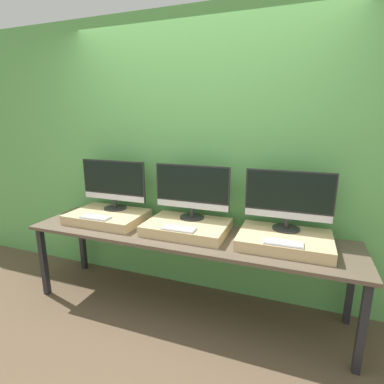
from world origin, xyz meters
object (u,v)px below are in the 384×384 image
monitor_right (288,198)px  keyboard_left (95,217)px  monitor_left (114,183)px  keyboard_right (283,243)px  monitor_center (192,190)px  keyboard_center (179,229)px

monitor_right → keyboard_left: bearing=-169.3°
monitor_left → keyboard_right: size_ratio=2.46×
monitor_center → monitor_right: bearing=0.0°
keyboard_left → keyboard_right: (1.63, 0.00, 0.00)m
keyboard_center → keyboard_right: bearing=0.0°
keyboard_left → keyboard_right: bearing=0.0°
keyboard_right → keyboard_left: bearing=180.0°
monitor_right → keyboard_center: bearing=-159.3°
keyboard_center → monitor_right: bearing=20.7°
keyboard_center → monitor_center: bearing=90.0°
keyboard_left → monitor_right: monitor_right is taller
keyboard_center → keyboard_right: (0.81, 0.00, 0.00)m
monitor_right → keyboard_right: bearing=-90.0°
keyboard_left → monitor_right: bearing=10.7°
keyboard_center → keyboard_right: size_ratio=1.00×
keyboard_left → monitor_center: 0.91m
monitor_left → keyboard_center: 0.91m
keyboard_left → keyboard_right: size_ratio=1.00×
monitor_left → monitor_right: same height
monitor_center → keyboard_center: 0.40m
keyboard_center → monitor_left: bearing=159.3°
monitor_left → monitor_center: same height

